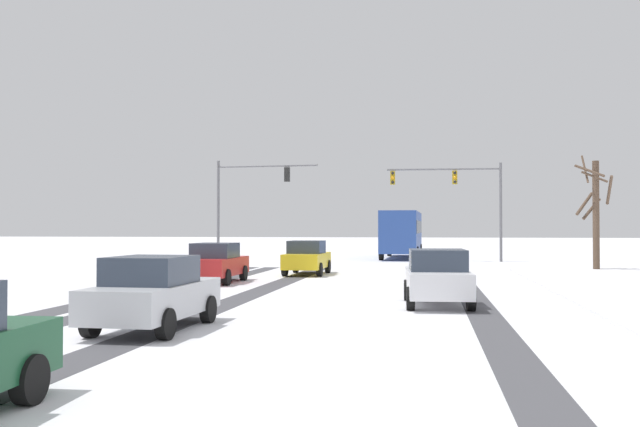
{
  "coord_description": "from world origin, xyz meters",
  "views": [
    {
      "loc": [
        4.17,
        -4.81,
        2.25
      ],
      "look_at": [
        0.0,
        22.09,
        2.8
      ],
      "focal_mm": 38.7,
      "sensor_mm": 36.0,
      "label": 1
    }
  ],
  "objects_px": {
    "traffic_signal_far_right": "(460,190)",
    "bare_tree_sidewalk_far": "(595,209)",
    "car_red_second": "(216,263)",
    "traffic_signal_far_left": "(246,192)",
    "car_white_third": "(437,277)",
    "car_silver_fourth": "(153,293)",
    "car_yellow_cab_lead": "(307,257)",
    "bus_oncoming": "(402,231)"
  },
  "relations": [
    {
      "from": "traffic_signal_far_right",
      "to": "car_white_third",
      "type": "relative_size",
      "value": 1.79
    },
    {
      "from": "car_yellow_cab_lead",
      "to": "car_white_third",
      "type": "distance_m",
      "value": 13.57
    },
    {
      "from": "car_silver_fourth",
      "to": "bare_tree_sidewalk_far",
      "type": "distance_m",
      "value": 28.93
    },
    {
      "from": "car_yellow_cab_lead",
      "to": "bus_oncoming",
      "type": "distance_m",
      "value": 19.15
    },
    {
      "from": "traffic_signal_far_left",
      "to": "bare_tree_sidewalk_far",
      "type": "bearing_deg",
      "value": -8.95
    },
    {
      "from": "traffic_signal_far_right",
      "to": "bare_tree_sidewalk_far",
      "type": "height_order",
      "value": "traffic_signal_far_right"
    },
    {
      "from": "car_red_second",
      "to": "bare_tree_sidewalk_far",
      "type": "distance_m",
      "value": 21.37
    },
    {
      "from": "car_red_second",
      "to": "car_silver_fourth",
      "type": "height_order",
      "value": "same"
    },
    {
      "from": "traffic_signal_far_left",
      "to": "bare_tree_sidewalk_far",
      "type": "height_order",
      "value": "traffic_signal_far_left"
    },
    {
      "from": "car_red_second",
      "to": "car_silver_fourth",
      "type": "relative_size",
      "value": 0.99
    },
    {
      "from": "traffic_signal_far_left",
      "to": "car_yellow_cab_lead",
      "type": "xyz_separation_m",
      "value": [
        5.66,
        -9.89,
        -3.64
      ]
    },
    {
      "from": "car_yellow_cab_lead",
      "to": "bare_tree_sidewalk_far",
      "type": "xyz_separation_m",
      "value": [
        14.67,
        6.69,
        2.41
      ]
    },
    {
      "from": "traffic_signal_far_left",
      "to": "car_yellow_cab_lead",
      "type": "height_order",
      "value": "traffic_signal_far_left"
    },
    {
      "from": "traffic_signal_far_left",
      "to": "bus_oncoming",
      "type": "distance_m",
      "value": 13.21
    },
    {
      "from": "bus_oncoming",
      "to": "bare_tree_sidewalk_far",
      "type": "bearing_deg",
      "value": -48.03
    },
    {
      "from": "car_red_second",
      "to": "traffic_signal_far_left",
      "type": "bearing_deg",
      "value": 100.57
    },
    {
      "from": "car_red_second",
      "to": "traffic_signal_far_right",
      "type": "bearing_deg",
      "value": 61.03
    },
    {
      "from": "car_red_second",
      "to": "car_silver_fourth",
      "type": "xyz_separation_m",
      "value": [
        2.53,
        -12.61,
        0.0
      ]
    },
    {
      "from": "car_yellow_cab_lead",
      "to": "car_red_second",
      "type": "relative_size",
      "value": 1.0
    },
    {
      "from": "traffic_signal_far_left",
      "to": "car_red_second",
      "type": "bearing_deg",
      "value": -79.43
    },
    {
      "from": "traffic_signal_far_right",
      "to": "car_yellow_cab_lead",
      "type": "distance_m",
      "value": 16.38
    },
    {
      "from": "traffic_signal_far_right",
      "to": "car_white_third",
      "type": "bearing_deg",
      "value": -94.11
    },
    {
      "from": "car_red_second",
      "to": "bus_oncoming",
      "type": "bearing_deg",
      "value": 74.52
    },
    {
      "from": "car_yellow_cab_lead",
      "to": "bus_oncoming",
      "type": "bearing_deg",
      "value": 78.39
    },
    {
      "from": "car_white_third",
      "to": "traffic_signal_far_left",
      "type": "bearing_deg",
      "value": 117.73
    },
    {
      "from": "car_silver_fourth",
      "to": "car_red_second",
      "type": "bearing_deg",
      "value": 101.34
    },
    {
      "from": "traffic_signal_far_left",
      "to": "car_silver_fourth",
      "type": "relative_size",
      "value": 1.59
    },
    {
      "from": "bus_oncoming",
      "to": "bare_tree_sidewalk_far",
      "type": "relative_size",
      "value": 1.78
    },
    {
      "from": "traffic_signal_far_left",
      "to": "car_yellow_cab_lead",
      "type": "relative_size",
      "value": 1.6
    },
    {
      "from": "car_yellow_cab_lead",
      "to": "bare_tree_sidewalk_far",
      "type": "height_order",
      "value": "bare_tree_sidewalk_far"
    },
    {
      "from": "traffic_signal_far_left",
      "to": "bus_oncoming",
      "type": "xyz_separation_m",
      "value": [
        9.51,
        8.83,
        -2.47
      ]
    },
    {
      "from": "traffic_signal_far_right",
      "to": "bus_oncoming",
      "type": "xyz_separation_m",
      "value": [
        -3.97,
        4.85,
        -2.71
      ]
    },
    {
      "from": "traffic_signal_far_left",
      "to": "car_red_second",
      "type": "distance_m",
      "value": 15.93
    },
    {
      "from": "traffic_signal_far_right",
      "to": "car_red_second",
      "type": "xyz_separation_m",
      "value": [
        -10.64,
        -19.21,
        -3.89
      ]
    },
    {
      "from": "traffic_signal_far_right",
      "to": "traffic_signal_far_left",
      "type": "relative_size",
      "value": 1.14
    },
    {
      "from": "traffic_signal_far_right",
      "to": "traffic_signal_far_left",
      "type": "xyz_separation_m",
      "value": [
        -13.48,
        -3.97,
        -0.24
      ]
    },
    {
      "from": "car_red_second",
      "to": "car_white_third",
      "type": "distance_m",
      "value": 11.12
    },
    {
      "from": "traffic_signal_far_left",
      "to": "bare_tree_sidewalk_far",
      "type": "distance_m",
      "value": 20.62
    },
    {
      "from": "car_red_second",
      "to": "car_yellow_cab_lead",
      "type": "bearing_deg",
      "value": 62.19
    },
    {
      "from": "car_yellow_cab_lead",
      "to": "traffic_signal_far_left",
      "type": "bearing_deg",
      "value": 119.8
    },
    {
      "from": "car_white_third",
      "to": "car_silver_fourth",
      "type": "relative_size",
      "value": 1.01
    },
    {
      "from": "car_white_third",
      "to": "car_silver_fourth",
      "type": "height_order",
      "value": "same"
    }
  ]
}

